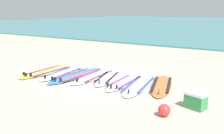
{
  "coord_description": "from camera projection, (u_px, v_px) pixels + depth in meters",
  "views": [
    {
      "loc": [
        4.52,
        -6.82,
        2.19
      ],
      "look_at": [
        -0.06,
        0.41,
        0.25
      ],
      "focal_mm": 40.63,
      "sensor_mm": 36.0,
      "label": 1
    }
  ],
  "objects": [
    {
      "name": "beach_ball",
      "position": [
        164.0,
        110.0,
        5.31
      ],
      "size": [
        0.27,
        0.27,
        0.27
      ],
      "primitive_type": "sphere",
      "color": "red",
      "rests_on": "ground"
    },
    {
      "name": "surfboard_1",
      "position": [
        63.0,
        73.0,
        8.8
      ],
      "size": [
        0.82,
        2.37,
        0.18
      ],
      "color": "silver",
      "rests_on": "ground"
    },
    {
      "name": "surfboard_7",
      "position": [
        162.0,
        85.0,
        7.4
      ],
      "size": [
        1.22,
        2.38,
        0.18
      ],
      "color": "orange",
      "rests_on": "ground"
    },
    {
      "name": "surfboard_3",
      "position": [
        94.0,
        76.0,
        8.42
      ],
      "size": [
        0.76,
        2.43,
        0.18
      ],
      "color": "silver",
      "rests_on": "ground"
    },
    {
      "name": "ground_plane",
      "position": [
        107.0,
        77.0,
        8.46
      ],
      "size": [
        80.0,
        80.0,
        0.0
      ],
      "primitive_type": "plane",
      "color": "#B7AD93"
    },
    {
      "name": "surfboard_5",
      "position": [
        124.0,
        82.0,
        7.69
      ],
      "size": [
        0.64,
        2.12,
        0.18
      ],
      "color": "white",
      "rests_on": "ground"
    },
    {
      "name": "surfboard_6",
      "position": [
        139.0,
        85.0,
        7.43
      ],
      "size": [
        1.0,
        2.5,
        0.18
      ],
      "color": "silver",
      "rests_on": "ground"
    },
    {
      "name": "surfboard_2",
      "position": [
        77.0,
        75.0,
        8.52
      ],
      "size": [
        0.67,
        2.6,
        0.18
      ],
      "color": "#3875CC",
      "rests_on": "ground"
    },
    {
      "name": "surfboard_4",
      "position": [
        107.0,
        78.0,
        8.17
      ],
      "size": [
        1.05,
        2.05,
        0.18
      ],
      "color": "white",
      "rests_on": "ground"
    },
    {
      "name": "cooler_box",
      "position": [
        196.0,
        100.0,
        5.71
      ],
      "size": [
        0.53,
        0.43,
        0.38
      ],
      "color": "#338C4C",
      "rests_on": "ground"
    },
    {
      "name": "surfboard_0",
      "position": [
        48.0,
        71.0,
        9.05
      ],
      "size": [
        0.64,
        2.47,
        0.18
      ],
      "color": "yellow",
      "rests_on": "ground"
    }
  ]
}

